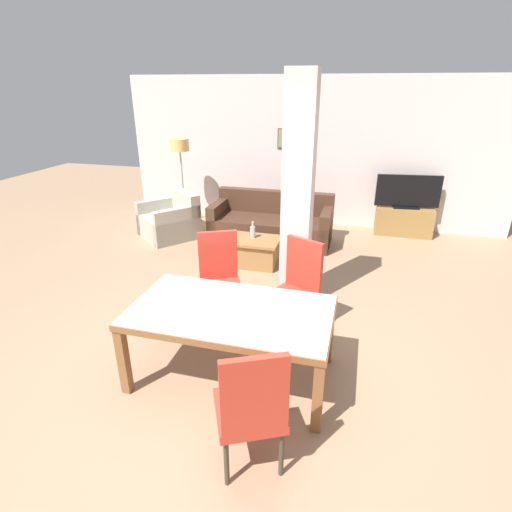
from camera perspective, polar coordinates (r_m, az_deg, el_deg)
The scene contains 14 objects.
ground_plane at distance 3.96m, azimuth -3.35°, elevation -16.57°, with size 18.00×18.00×0.00m, color #A07D5E.
back_wall at distance 7.78m, azimuth 7.74°, elevation 14.41°, with size 7.20×0.09×2.70m.
divider_pillar at distance 4.62m, azimuth 6.02°, elevation 8.37°, with size 0.33×0.34×2.70m.
dining_table at distance 3.61m, azimuth -3.57°, elevation -9.37°, with size 1.78×0.99×0.72m.
dining_chair_far_left at distance 4.50m, azimuth -5.22°, elevation -2.82°, with size 0.61×0.61×1.05m.
dining_chair_near_right at distance 2.84m, azimuth -0.68°, elevation -20.69°, with size 0.62×0.62×1.05m.
dining_chair_far_right at distance 4.31m, azimuth 5.89°, elevation -4.09°, with size 0.61×0.61×1.05m.
sofa at distance 6.97m, azimuth 2.21°, elevation 4.49°, with size 2.06×0.86×0.82m.
armchair at distance 7.32m, azimuth -12.12°, elevation 4.87°, with size 1.23×1.22×0.79m.
coffee_table at distance 6.02m, azimuth -0.11°, elevation 0.64°, with size 0.73×0.57×0.41m.
bottle at distance 5.97m, azimuth -0.47°, elevation 3.51°, with size 0.08×0.08×0.25m.
tv_stand at distance 7.74m, azimuth 20.32°, elevation 4.69°, with size 0.99×0.40×0.50m.
tv_screen at distance 7.60m, azimuth 20.89°, elevation 8.52°, with size 1.10×0.25×0.59m.
floor_lamp at distance 7.82m, azimuth -10.78°, elevation 14.31°, with size 0.35×0.35×1.61m.
Camera 1 is at (1.00, -2.86, 2.54)m, focal length 28.00 mm.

